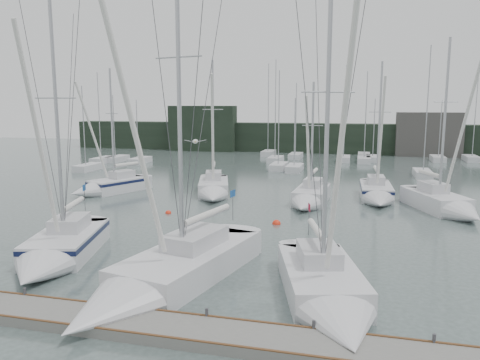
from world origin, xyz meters
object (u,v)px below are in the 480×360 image
(buoy_b, at_px, (276,224))
(buoy_c, at_px, (168,213))
(sailboat_near_right, at_px, (329,298))
(sailboat_mid_b, at_px, (213,190))
(sailboat_mid_a, at_px, (106,187))
(sailboat_near_center, at_px, (156,281))
(sailboat_mid_d, at_px, (377,194))
(sailboat_near_left, at_px, (56,252))
(sailboat_mid_e, at_px, (447,206))
(sailboat_mid_c, at_px, (309,199))

(buoy_b, relative_size, buoy_c, 1.31)
(sailboat_near_right, xyz_separation_m, sailboat_mid_b, (-11.69, 21.48, 0.02))
(sailboat_mid_a, height_order, sailboat_mid_b, sailboat_mid_b)
(sailboat_near_right, relative_size, buoy_b, 24.72)
(sailboat_near_center, height_order, sailboat_mid_a, sailboat_near_center)
(sailboat_mid_d, bearing_deg, sailboat_near_left, -130.95)
(sailboat_near_center, xyz_separation_m, sailboat_mid_d, (10.08, 23.29, -0.00))
(sailboat_near_left, xyz_separation_m, sailboat_mid_b, (2.55, 19.21, -0.02))
(sailboat_mid_a, bearing_deg, sailboat_near_left, -42.57)
(sailboat_near_right, bearing_deg, sailboat_near_left, 155.68)
(sailboat_near_center, height_order, buoy_b, sailboat_near_center)
(sailboat_near_left, bearing_deg, sailboat_near_center, -34.93)
(sailboat_mid_e, bearing_deg, sailboat_near_center, -149.64)
(sailboat_near_center, distance_m, sailboat_mid_e, 24.78)
(sailboat_mid_a, xyz_separation_m, sailboat_mid_c, (19.02, -0.72, -0.04))
(sailboat_near_center, bearing_deg, sailboat_mid_a, 137.64)
(sailboat_near_center, xyz_separation_m, sailboat_near_right, (7.50, 0.16, -0.03))
(sailboat_mid_b, distance_m, buoy_b, 10.94)
(sailboat_near_left, bearing_deg, buoy_b, 33.29)
(sailboat_mid_c, relative_size, buoy_c, 23.60)
(sailboat_mid_a, relative_size, buoy_b, 20.55)
(sailboat_near_right, height_order, sailboat_mid_b, sailboat_near_right)
(sailboat_mid_c, xyz_separation_m, sailboat_mid_e, (10.55, -0.38, 0.06))
(sailboat_near_left, relative_size, sailboat_mid_d, 1.14)
(sailboat_near_left, height_order, buoy_c, sailboat_near_left)
(sailboat_mid_c, relative_size, sailboat_mid_e, 0.77)
(sailboat_mid_d, height_order, sailboat_mid_e, sailboat_mid_e)
(sailboat_near_center, distance_m, sailboat_mid_d, 25.38)
(sailboat_near_left, xyz_separation_m, buoy_b, (9.77, 11.01, -0.62))
(sailboat_near_center, height_order, sailboat_mid_d, sailboat_near_center)
(sailboat_mid_c, bearing_deg, sailboat_mid_a, -178.70)
(buoy_b, bearing_deg, sailboat_mid_b, 131.33)
(sailboat_mid_c, bearing_deg, buoy_b, -99.78)
(buoy_b, bearing_deg, sailboat_mid_e, 27.10)
(sailboat_mid_b, distance_m, sailboat_mid_d, 14.37)
(sailboat_mid_c, bearing_deg, sailboat_mid_b, 172.90)
(sailboat_mid_e, bearing_deg, sailboat_mid_b, 152.03)
(sailboat_mid_a, bearing_deg, sailboat_mid_b, 29.70)
(sailboat_mid_a, bearing_deg, buoy_c, -10.07)
(sailboat_mid_d, height_order, buoy_b, sailboat_mid_d)
(sailboat_mid_d, bearing_deg, buoy_c, -153.09)
(sailboat_near_center, bearing_deg, buoy_c, 123.74)
(sailboat_mid_b, height_order, sailboat_mid_c, sailboat_mid_b)
(sailboat_near_left, height_order, sailboat_near_right, sailboat_near_right)
(sailboat_mid_a, height_order, sailboat_mid_e, sailboat_mid_e)
(sailboat_mid_b, height_order, buoy_b, sailboat_mid_b)
(sailboat_mid_a, distance_m, sailboat_mid_d, 24.66)
(sailboat_near_right, xyz_separation_m, sailboat_mid_c, (-2.93, 19.84, -0.00))
(sailboat_mid_c, relative_size, buoy_b, 18.04)
(sailboat_near_left, bearing_deg, sailboat_mid_e, 23.07)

